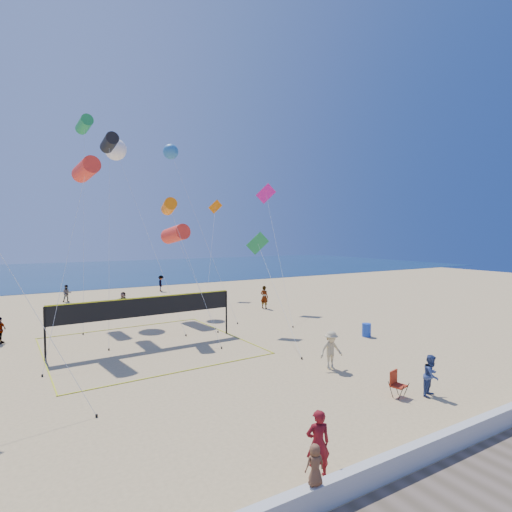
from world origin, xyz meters
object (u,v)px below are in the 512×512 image
volleyball_net (147,312)px  trash_barrel (366,330)px  camp_chair (396,382)px  woman (318,444)px

volleyball_net → trash_barrel: bearing=-23.9°
camp_chair → trash_barrel: camp_chair is taller
woman → volleyball_net: volleyball_net is taller
woman → trash_barrel: size_ratio=2.20×
woman → volleyball_net: (-0.46, 13.99, 1.01)m
woman → trash_barrel: (11.36, 9.35, -0.47)m
woman → trash_barrel: bearing=-122.3°
trash_barrel → volleyball_net: bearing=158.6°
trash_barrel → volleyball_net: (-11.81, 4.64, 1.48)m
woman → trash_barrel: 14.72m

